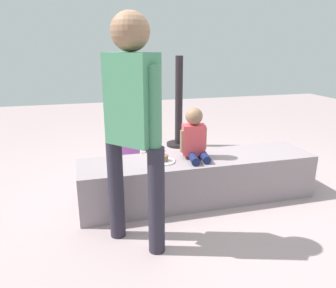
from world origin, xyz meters
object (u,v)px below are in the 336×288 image
object	(u,v)px
adult_standing	(133,114)
water_bottle_near_gift	(111,177)
child_seated	(195,136)
water_bottle_far_side	(241,161)
gift_bag	(130,153)
party_cup_red	(195,150)
cake_plate	(163,160)
handbag_black_leather	(155,163)
cake_box_white	(187,170)

from	to	relation	value
adult_standing	water_bottle_near_gift	xyz separation A→B (m)	(-0.09, 1.17, -0.93)
child_seated	water_bottle_far_side	size ratio (longest dim) A/B	2.10
gift_bag	party_cup_red	bearing A→B (deg)	14.92
adult_standing	water_bottle_far_side	size ratio (longest dim) A/B	7.26
water_bottle_near_gift	party_cup_red	xyz separation A→B (m)	(1.25, 0.74, -0.03)
child_seated	cake_plate	distance (m)	0.37
cake_plate	water_bottle_near_gift	world-z (taller)	cake_plate
water_bottle_far_side	cake_plate	bearing A→B (deg)	-151.08
party_cup_red	water_bottle_near_gift	bearing A→B (deg)	-149.57
child_seated	handbag_black_leather	distance (m)	0.93
gift_bag	water_bottle_near_gift	size ratio (longest dim) A/B	2.08
water_bottle_near_gift	party_cup_red	distance (m)	1.45
party_cup_red	water_bottle_far_side	bearing A→B (deg)	-66.14
water_bottle_far_side	child_seated	bearing A→B (deg)	-143.93
cake_plate	water_bottle_near_gift	distance (m)	0.84
child_seated	handbag_black_leather	world-z (taller)	child_seated
handbag_black_leather	child_seated	bearing A→B (deg)	-73.80
water_bottle_far_side	handbag_black_leather	size ratio (longest dim) A/B	0.63
adult_standing	handbag_black_leather	world-z (taller)	adult_standing
party_cup_red	gift_bag	bearing A→B (deg)	-165.08
cake_plate	gift_bag	world-z (taller)	cake_plate
cake_plate	water_bottle_near_gift	size ratio (longest dim) A/B	1.23
water_bottle_near_gift	water_bottle_far_side	world-z (taller)	water_bottle_far_side
water_bottle_far_side	party_cup_red	world-z (taller)	water_bottle_far_side
cake_plate	party_cup_red	bearing A→B (deg)	58.93
child_seated	adult_standing	distance (m)	0.96
cake_box_white	cake_plate	bearing A→B (deg)	-125.00
cake_box_white	handbag_black_leather	size ratio (longest dim) A/B	0.76
handbag_black_leather	adult_standing	bearing A→B (deg)	-108.61
gift_bag	cake_box_white	size ratio (longest dim) A/B	1.37
child_seated	cake_box_white	distance (m)	0.87
child_seated	party_cup_red	xyz separation A→B (m)	(0.50, 1.32, -0.59)
child_seated	gift_bag	distance (m)	1.25
water_bottle_near_gift	party_cup_red	bearing A→B (deg)	30.43
water_bottle_far_side	cake_box_white	bearing A→B (deg)	178.18
adult_standing	handbag_black_leather	xyz separation A→B (m)	(0.45, 1.33, -0.87)
cake_plate	water_bottle_far_side	bearing A→B (deg)	28.92
child_seated	gift_bag	size ratio (longest dim) A/B	1.28
party_cup_red	handbag_black_leather	distance (m)	0.92
adult_standing	gift_bag	distance (m)	1.87
child_seated	adult_standing	world-z (taller)	adult_standing
gift_bag	party_cup_red	xyz separation A→B (m)	(0.96, 0.26, -0.12)
handbag_black_leather	water_bottle_far_side	bearing A→B (deg)	-8.17
child_seated	party_cup_red	distance (m)	1.53
gift_bag	water_bottle_far_side	size ratio (longest dim) A/B	1.64
cake_plate	party_cup_red	size ratio (longest dim) A/B	2.06
child_seated	adult_standing	xyz separation A→B (m)	(-0.67, -0.59, 0.36)
child_seated	water_bottle_far_side	distance (m)	1.15
adult_standing	party_cup_red	xyz separation A→B (m)	(1.17, 1.91, -0.95)
cake_plate	party_cup_red	xyz separation A→B (m)	(0.81, 1.35, -0.40)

